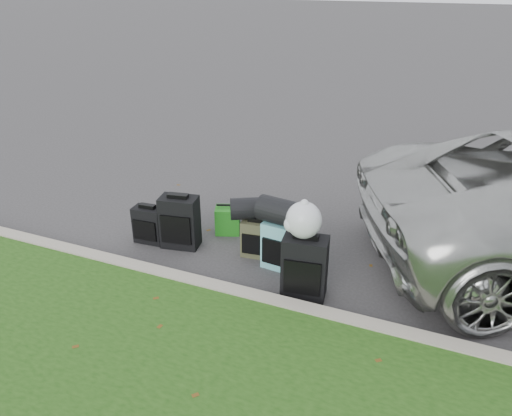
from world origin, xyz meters
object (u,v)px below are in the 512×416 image
at_px(tote_navy, 254,220).
at_px(suitcase_large_black_right, 305,267).
at_px(suitcase_large_black_left, 180,222).
at_px(suitcase_small_black, 149,225).
at_px(suitcase_teal, 280,245).
at_px(suitcase_olive, 256,238).
at_px(tote_green, 228,220).

bearing_deg(tote_navy, suitcase_large_black_right, -61.68).
relative_size(suitcase_large_black_left, tote_navy, 2.51).
bearing_deg(suitcase_small_black, suitcase_large_black_right, -13.45).
height_order(suitcase_small_black, suitcase_teal, suitcase_teal).
height_order(suitcase_large_black_right, tote_navy, suitcase_large_black_right).
distance_m(suitcase_large_black_left, suitcase_teal, 1.38).
relative_size(suitcase_large_black_left, suitcase_large_black_right, 0.96).
bearing_deg(suitcase_small_black, suitcase_teal, -1.64).
xyz_separation_m(suitcase_large_black_right, tote_navy, (-1.13, 1.23, -0.22)).
distance_m(suitcase_olive, suitcase_teal, 0.41).
bearing_deg(tote_green, suitcase_teal, -50.71).
bearing_deg(suitcase_large_black_left, tote_green, 44.25).
xyz_separation_m(suitcase_large_black_left, tote_green, (0.40, 0.57, -0.16)).
bearing_deg(suitcase_olive, suitcase_large_black_right, -42.60).
bearing_deg(suitcase_small_black, suitcase_olive, 4.68).
relative_size(suitcase_small_black, suitcase_large_black_right, 0.68).
relative_size(suitcase_olive, suitcase_large_black_right, 0.66).
height_order(suitcase_teal, tote_green, suitcase_teal).
distance_m(suitcase_teal, tote_green, 1.13).
bearing_deg(suitcase_large_black_left, suitcase_large_black_right, -24.02).
bearing_deg(suitcase_large_black_right, tote_navy, 124.31).
bearing_deg(tote_green, suitcase_small_black, -163.67).
height_order(suitcase_large_black_left, tote_navy, suitcase_large_black_left).
relative_size(suitcase_large_black_left, suitcase_olive, 1.44).
distance_m(suitcase_large_black_right, tote_green, 1.75).
bearing_deg(suitcase_small_black, tote_navy, 32.99).
relative_size(suitcase_small_black, suitcase_teal, 0.83).
xyz_separation_m(suitcase_teal, tote_navy, (-0.68, 0.78, -0.16)).
relative_size(suitcase_olive, tote_navy, 1.74).
bearing_deg(suitcase_teal, suitcase_olive, 164.98).
xyz_separation_m(suitcase_small_black, tote_navy, (1.13, 0.86, -0.11)).
bearing_deg(suitcase_teal, tote_navy, 136.84).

